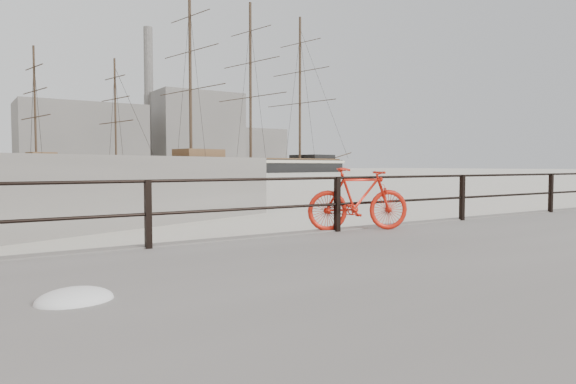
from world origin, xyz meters
TOP-DOWN VIEW (x-y plane):
  - ground at (0.00, 0.00)m, footprint 400.00×400.00m
  - guardrail at (0.00, -0.15)m, footprint 28.00×0.10m
  - bicycle at (-3.08, -0.25)m, footprint 1.90×0.97m
  - barque_black at (41.57, 84.43)m, footprint 66.46×33.13m
  - schooner_mid at (7.10, 77.75)m, footprint 29.39×17.13m
  - industrial_west at (20.00, 140.00)m, footprint 32.00×18.00m
  - industrial_mid at (55.00, 145.00)m, footprint 26.00×20.00m
  - industrial_east at (78.00, 150.00)m, footprint 20.00×16.00m
  - smokestack at (42.00, 150.00)m, footprint 2.80×2.80m

SIDE VIEW (x-z plane):
  - ground at x=0.00m, z-range 0.00..0.00m
  - barque_black at x=41.57m, z-range -17.86..17.86m
  - schooner_mid at x=7.10m, z-range -9.98..9.98m
  - guardrail at x=0.00m, z-range 0.35..1.35m
  - bicycle at x=-3.08m, z-range 0.35..1.51m
  - industrial_east at x=78.00m, z-range 0.00..14.00m
  - industrial_west at x=20.00m, z-range 0.00..18.00m
  - industrial_mid at x=55.00m, z-range 0.00..24.00m
  - smokestack at x=42.00m, z-range 0.00..44.00m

